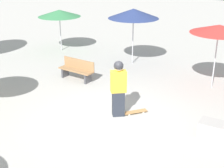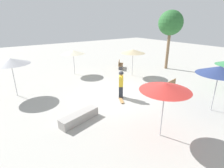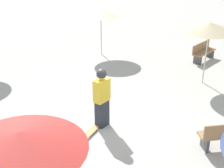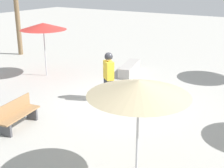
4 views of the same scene
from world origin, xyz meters
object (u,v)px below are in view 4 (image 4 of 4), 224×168
object	(u,v)px
concrete_ledge	(130,68)
shade_umbrella_tan	(139,88)
skateboard	(103,94)
skater_main	(109,75)
shade_umbrella_red	(43,26)
bench_near	(17,114)

from	to	relation	value
concrete_ledge	shade_umbrella_tan	size ratio (longest dim) A/B	0.92
skateboard	skater_main	bearing A→B (deg)	172.40
skateboard	shade_umbrella_red	size ratio (longest dim) A/B	0.32
skater_main	bench_near	xyz separation A→B (m)	(-1.14, -3.43, -0.57)
concrete_ledge	bench_near	world-z (taller)	bench_near
skater_main	skateboard	size ratio (longest dim) A/B	2.30
shade_umbrella_red	skater_main	bearing A→B (deg)	-14.17
skater_main	shade_umbrella_red	bearing A→B (deg)	24.11
shade_umbrella_red	bench_near	bearing A→B (deg)	-55.49
skater_main	concrete_ledge	world-z (taller)	skater_main
shade_umbrella_tan	bench_near	bearing A→B (deg)	174.02
skateboard	shade_umbrella_tan	xyz separation A→B (m)	(3.75, -4.22, 2.20)
shade_umbrella_tan	shade_umbrella_red	distance (m)	9.00
skater_main	bench_near	bearing A→B (deg)	109.90
bench_near	shade_umbrella_tan	size ratio (longest dim) A/B	0.68
skater_main	skateboard	distance (m)	1.10
concrete_ledge	shade_umbrella_red	world-z (taller)	shade_umbrella_red
bench_near	shade_umbrella_tan	bearing A→B (deg)	74.63
bench_near	shade_umbrella_tan	distance (m)	4.80
concrete_ledge	shade_umbrella_red	xyz separation A→B (m)	(-3.17, -2.46, 2.10)
bench_near	shade_umbrella_red	world-z (taller)	shade_umbrella_red
skater_main	shade_umbrella_tan	size ratio (longest dim) A/B	0.76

